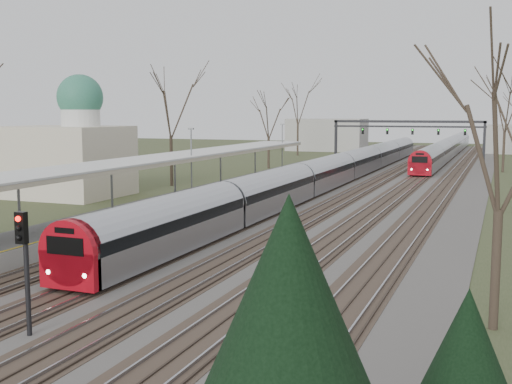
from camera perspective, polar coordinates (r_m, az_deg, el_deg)
track_bed at (r=63.55m, az=9.43°, el=0.58°), size 24.00×160.00×0.22m
platform at (r=50.00m, az=-5.28°, el=-0.59°), size 3.50×69.00×1.00m
canopy at (r=45.68m, az=-7.86°, el=2.97°), size 4.10×50.00×3.11m
dome_building at (r=56.86m, az=-16.61°, el=3.33°), size 10.00×8.00×10.30m
signal_gantry at (r=92.74m, az=13.33°, el=5.50°), size 21.00×0.59×6.08m
tree_west_far at (r=62.56m, az=-7.62°, el=7.81°), size 5.50×5.50×11.33m
tree_east_near at (r=21.85m, az=21.04°, el=5.07°), size 4.50×4.50×9.27m
train_near at (r=66.88m, az=7.65°, el=2.15°), size 2.62×90.21×3.05m
train_far at (r=109.52m, az=16.72°, el=3.81°), size 2.62×75.21×3.05m
signal_post at (r=21.37m, az=-19.89°, el=-5.28°), size 0.35×0.45×4.10m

